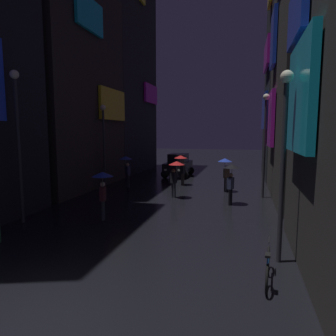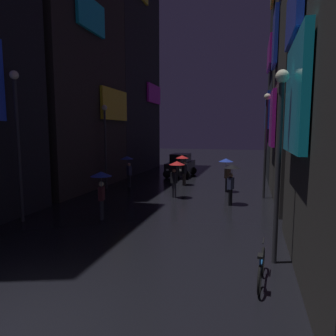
{
  "view_description": "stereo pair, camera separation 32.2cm",
  "coord_description": "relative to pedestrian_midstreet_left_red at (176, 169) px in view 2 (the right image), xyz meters",
  "views": [
    {
      "loc": [
        3.97,
        -4.51,
        3.79
      ],
      "look_at": [
        0.0,
        10.78,
        1.86
      ],
      "focal_mm": 32.0,
      "sensor_mm": 36.0,
      "label": 1
    },
    {
      "loc": [
        4.28,
        -4.43,
        3.79
      ],
      "look_at": [
        0.0,
        10.78,
        1.86
      ],
      "focal_mm": 32.0,
      "sensor_mm": 36.0,
      "label": 2
    }
  ],
  "objects": [
    {
      "name": "ground_plane",
      "position": [
        -0.15,
        -11.92,
        -1.67
      ],
      "size": [
        120.0,
        120.0,
        0.0
      ],
      "primitive_type": "plane",
      "color": "black"
    },
    {
      "name": "building_left_mid",
      "position": [
        -7.64,
        1.56,
        8.24
      ],
      "size": [
        4.25,
        8.96,
        19.81
      ],
      "color": "#2D2826",
      "rests_on": "ground"
    },
    {
      "name": "building_left_far",
      "position": [
        -7.65,
        10.56,
        10.6
      ],
      "size": [
        4.25,
        8.94,
        24.54
      ],
      "color": "#232328",
      "rests_on": "ground"
    },
    {
      "name": "building_right_mid",
      "position": [
        7.33,
        1.41,
        6.36
      ],
      "size": [
        4.25,
        8.64,
        16.05
      ],
      "color": "#33302D",
      "rests_on": "ground"
    },
    {
      "name": "building_right_far",
      "position": [
        7.33,
        9.69,
        10.41
      ],
      "size": [
        4.25,
        7.23,
        24.18
      ],
      "color": "black",
      "rests_on": "ground"
    },
    {
      "name": "pedestrian_midstreet_left_red",
      "position": [
        0.0,
        0.0,
        0.0
      ],
      "size": [
        0.9,
        0.9,
        2.12
      ],
      "color": "#2D2D38",
      "rests_on": "ground"
    },
    {
      "name": "pedestrian_midstreet_centre_blue",
      "position": [
        -1.97,
        -5.1,
        0.0
      ],
      "size": [
        0.9,
        0.9,
        2.12
      ],
      "color": "#2D2D38",
      "rests_on": "ground"
    },
    {
      "name": "pedestrian_near_crossing_red",
      "position": [
        -0.54,
        4.1,
        0.0
      ],
      "size": [
        0.9,
        0.9,
        2.12
      ],
      "color": "#38332D",
      "rests_on": "ground"
    },
    {
      "name": "pedestrian_far_right_blue",
      "position": [
        2.62,
        2.56,
        0.0
      ],
      "size": [
        0.9,
        0.9,
        2.12
      ],
      "color": "black",
      "rests_on": "ground"
    },
    {
      "name": "pedestrian_foreground_right_blue",
      "position": [
        -4.0,
        2.41,
        0.0
      ],
      "size": [
        0.9,
        0.9,
        2.12
      ],
      "color": "#2D2D38",
      "rests_on": "ground"
    },
    {
      "name": "pedestrian_foreground_left_black",
      "position": [
        3.15,
        -0.83,
        0.0
      ],
      "size": [
        0.9,
        0.9,
        2.12
      ],
      "color": "black",
      "rests_on": "ground"
    },
    {
      "name": "bicycle_parked_at_storefront",
      "position": [
        4.44,
        -8.87,
        -1.28
      ],
      "size": [
        0.24,
        1.82,
        0.96
      ],
      "color": "black",
      "rests_on": "ground"
    },
    {
      "name": "car_distant",
      "position": [
        -1.7,
        8.33,
        -0.74
      ],
      "size": [
        2.3,
        4.18,
        1.92
      ],
      "color": "black",
      "rests_on": "ground"
    },
    {
      "name": "streetlamp_right_near",
      "position": [
        4.85,
        -7.53,
        1.74
      ],
      "size": [
        0.36,
        0.36,
        5.45
      ],
      "color": "#2D2D33",
      "rests_on": "ground"
    },
    {
      "name": "streetlamp_left_far",
      "position": [
        -5.15,
        1.45,
        1.77
      ],
      "size": [
        0.36,
        0.36,
        5.5
      ],
      "color": "#2D2D33",
      "rests_on": "ground"
    },
    {
      "name": "streetlamp_right_far",
      "position": [
        4.85,
        1.31,
        1.97
      ],
      "size": [
        0.36,
        0.36,
        5.87
      ],
      "color": "#2D2D33",
      "rests_on": "ground"
    },
    {
      "name": "streetlamp_left_near",
      "position": [
        -5.15,
        -6.15,
        2.16
      ],
      "size": [
        0.36,
        0.36,
        6.22
      ],
      "color": "#2D2D33",
      "rests_on": "ground"
    }
  ]
}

